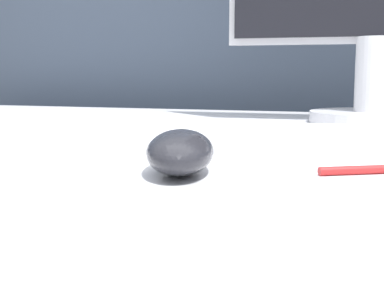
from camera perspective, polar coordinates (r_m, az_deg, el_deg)
partition_panel at (r=1.35m, az=13.21°, el=-0.28°), size 5.00×0.03×1.34m
computer_mouse_near at (r=0.48m, az=-1.26°, el=-0.81°), size 0.09×0.14×0.04m
keyboard at (r=0.67m, az=0.67°, el=0.91°), size 0.40×0.17×0.02m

